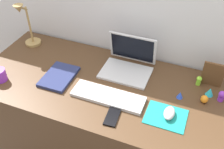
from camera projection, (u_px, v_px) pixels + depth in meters
name	position (u px, v px, depth m)	size (l,w,h in m)	color
back_wall	(130.00, 48.00, 1.82)	(2.81, 0.05, 1.52)	silver
desk	(109.00, 126.00, 1.79)	(1.61, 0.69, 0.74)	#4C331E
laptop	(129.00, 62.00, 1.64)	(0.30, 0.25, 0.21)	silver
keyboard	(108.00, 96.00, 1.47)	(0.41, 0.13, 0.02)	silver
mousepad	(166.00, 116.00, 1.37)	(0.21, 0.17, 0.00)	teal
mouse	(169.00, 113.00, 1.36)	(0.06, 0.10, 0.03)	silver
cell_phone	(112.00, 116.00, 1.37)	(0.06, 0.13, 0.01)	black
desk_lamp	(27.00, 26.00, 1.78)	(0.11, 0.15, 0.33)	#A5844C
notebook_pad	(59.00, 77.00, 1.60)	(0.17, 0.24, 0.02)	navy
picture_frame	(213.00, 74.00, 1.52)	(0.12, 0.02, 0.15)	brown
coffee_mug	(0.00, 75.00, 1.57)	(0.08, 0.08, 0.08)	purple
toy_figurine_purple	(222.00, 96.00, 1.44)	(0.04, 0.04, 0.06)	purple
toy_figurine_cyan	(210.00, 92.00, 1.48)	(0.04, 0.04, 0.05)	#28B7CC
toy_figurine_orange	(204.00, 99.00, 1.44)	(0.04, 0.04, 0.05)	orange
toy_figurine_blue	(180.00, 95.00, 1.47)	(0.04, 0.04, 0.04)	blue
toy_figurine_lime	(199.00, 80.00, 1.54)	(0.03, 0.03, 0.06)	#8CDB33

